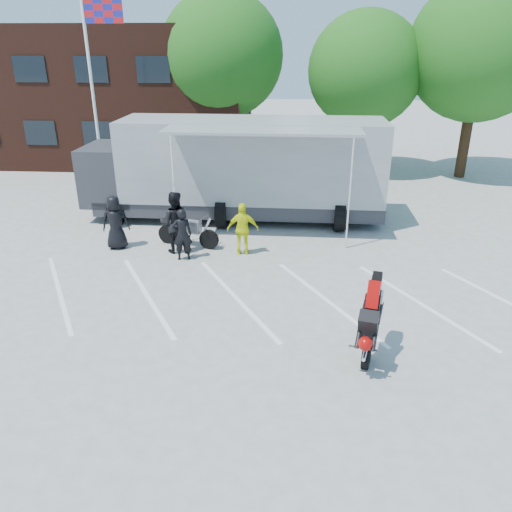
# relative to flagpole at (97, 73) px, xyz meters

# --- Properties ---
(ground) EXTENTS (100.00, 100.00, 0.00)m
(ground) POSITION_rel_flagpole_xyz_m (6.24, -10.00, -5.05)
(ground) COLOR #A9A9A4
(ground) RESTS_ON ground
(parking_bay_lines) EXTENTS (18.09, 13.33, 0.01)m
(parking_bay_lines) POSITION_rel_flagpole_xyz_m (6.24, -9.00, -5.05)
(parking_bay_lines) COLOR white
(parking_bay_lines) RESTS_ON ground
(office_building) EXTENTS (18.00, 8.00, 7.00)m
(office_building) POSITION_rel_flagpole_xyz_m (-3.76, 8.00, -1.55)
(office_building) COLOR #401E14
(office_building) RESTS_ON ground
(flagpole) EXTENTS (1.61, 0.12, 8.00)m
(flagpole) POSITION_rel_flagpole_xyz_m (0.00, 0.00, 0.00)
(flagpole) COLOR white
(flagpole) RESTS_ON ground
(tree_left) EXTENTS (6.12, 6.12, 8.64)m
(tree_left) POSITION_rel_flagpole_xyz_m (4.24, 6.00, 0.51)
(tree_left) COLOR #382314
(tree_left) RESTS_ON ground
(tree_mid) EXTENTS (5.44, 5.44, 7.68)m
(tree_mid) POSITION_rel_flagpole_xyz_m (11.24, 5.00, -0.11)
(tree_mid) COLOR #382314
(tree_mid) RESTS_ON ground
(tree_right) EXTENTS (6.46, 6.46, 9.12)m
(tree_right) POSITION_rel_flagpole_xyz_m (16.24, 4.50, 0.82)
(tree_right) COLOR #382314
(tree_right) RESTS_ON ground
(transporter_truck) EXTENTS (11.66, 5.74, 3.68)m
(transporter_truck) POSITION_rel_flagpole_xyz_m (5.92, -2.54, -5.05)
(transporter_truck) COLOR #96999E
(transporter_truck) RESTS_ON ground
(parked_motorcycle) EXTENTS (2.30, 1.28, 1.14)m
(parked_motorcycle) POSITION_rel_flagpole_xyz_m (4.51, -5.51, -5.05)
(parked_motorcycle) COLOR #AEAEB3
(parked_motorcycle) RESTS_ON ground
(stunt_bike_rider) EXTENTS (1.25, 1.90, 2.05)m
(stunt_bike_rider) POSITION_rel_flagpole_xyz_m (9.65, -11.18, -5.05)
(stunt_bike_rider) COLOR black
(stunt_bike_rider) RESTS_ON ground
(spectator_leather_a) EXTENTS (0.97, 0.75, 1.77)m
(spectator_leather_a) POSITION_rel_flagpole_xyz_m (2.24, -5.84, -4.17)
(spectator_leather_a) COLOR black
(spectator_leather_a) RESTS_ON ground
(spectator_leather_b) EXTENTS (0.68, 0.53, 1.64)m
(spectator_leather_b) POSITION_rel_flagpole_xyz_m (4.56, -6.59, -4.24)
(spectator_leather_b) COLOR black
(spectator_leather_b) RESTS_ON ground
(spectator_leather_c) EXTENTS (1.04, 0.86, 1.98)m
(spectator_leather_c) POSITION_rel_flagpole_xyz_m (4.21, -6.00, -4.06)
(spectator_leather_c) COLOR black
(spectator_leather_c) RESTS_ON ground
(spectator_hivis) EXTENTS (1.01, 0.49, 1.67)m
(spectator_hivis) POSITION_rel_flagpole_xyz_m (6.37, -6.05, -4.22)
(spectator_hivis) COLOR #EFF80D
(spectator_hivis) RESTS_ON ground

